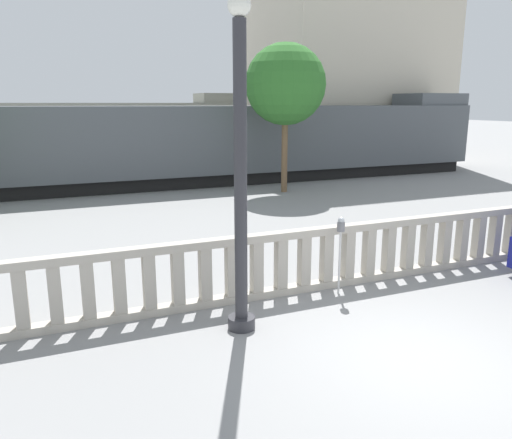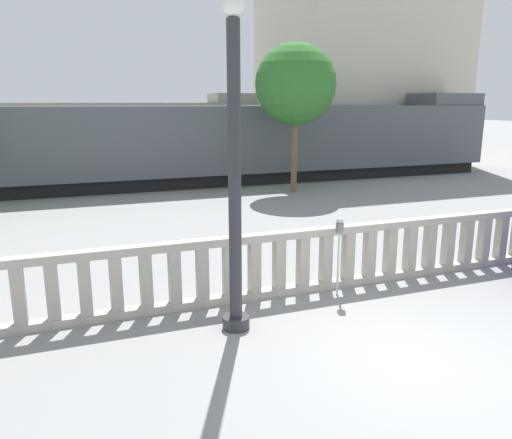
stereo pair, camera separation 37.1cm
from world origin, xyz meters
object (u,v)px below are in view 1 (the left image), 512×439
parking_meter (341,234)px  train_far (94,131)px  lamppost (240,177)px  train_near (191,144)px  tree_right (285,85)px

parking_meter → train_far: (-2.11, 24.14, 0.71)m
lamppost → train_near: 14.63m
lamppost → parking_meter: 2.69m
train_near → tree_right: bearing=-46.3°
parking_meter → train_near: train_near is taller
lamppost → parking_meter: bearing=17.2°
train_far → tree_right: 15.16m
lamppost → train_far: 24.84m
train_near → train_far: size_ratio=1.52×
train_near → train_far: bearing=106.2°
lamppost → parking_meter: lamppost is taller
parking_meter → train_near: 13.61m
lamppost → train_far: (0.14, 24.84, -0.59)m
lamppost → train_near: bearing=77.3°
parking_meter → train_near: bearing=86.0°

